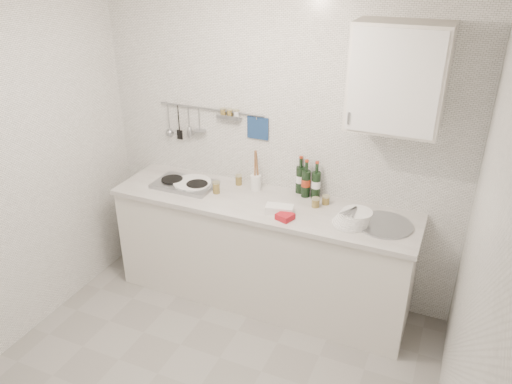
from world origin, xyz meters
The scene contains 15 objects.
back_wall centered at (0.00, 1.40, 1.25)m, with size 3.00×0.02×2.50m, color silver.
wall_right centered at (1.50, 0.00, 1.25)m, with size 0.02×2.80×2.50m, color silver.
counter centered at (0.01, 1.10, 0.43)m, with size 2.44×0.64×0.96m.
wall_rail centered at (-0.60, 1.37, 1.43)m, with size 0.98×0.09×0.34m.
wall_cabinet centered at (0.90, 1.22, 1.95)m, with size 0.60×0.38×0.70m.
plate_stack_hob centered at (-0.64, 1.12, 0.94)m, with size 0.34×0.33×0.04m.
plate_stack_sink centered at (0.74, 1.03, 0.97)m, with size 0.28×0.27×0.11m.
wine_bottles centered at (0.29, 1.34, 1.07)m, with size 0.22×0.12×0.31m.
butter_dish centered at (0.19, 0.98, 0.95)m, with size 0.20×0.10×0.06m, color white.
strawberry_punnet centered at (0.27, 0.90, 0.94)m, with size 0.11×0.11×0.05m, color red.
utensil_crock centered at (-0.13, 1.27, 1.00)m, with size 0.09×0.09×0.35m.
jar_a centered at (-0.30, 1.30, 0.96)m, with size 0.06×0.06×0.09m.
jar_b centered at (0.47, 1.25, 0.96)m, with size 0.06×0.06×0.07m.
jar_c centered at (0.41, 1.18, 0.96)m, with size 0.06×0.06×0.07m.
jar_d centered at (-0.40, 1.09, 0.97)m, with size 0.06×0.06×0.10m.
Camera 1 is at (1.34, -2.10, 2.71)m, focal length 35.00 mm.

